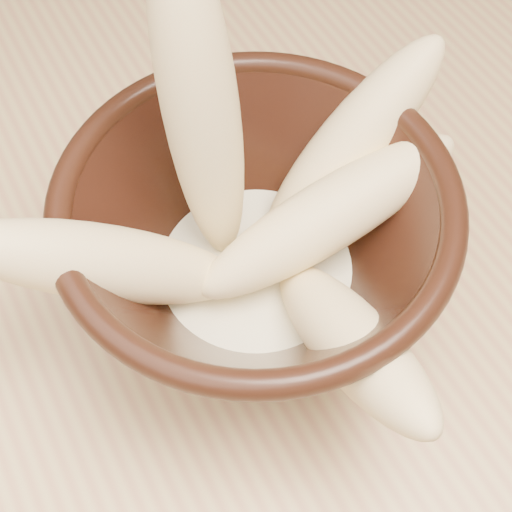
% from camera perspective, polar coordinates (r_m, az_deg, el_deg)
% --- Properties ---
extents(table, '(1.20, 0.80, 0.75)m').
position_cam_1_polar(table, '(0.57, 2.28, -6.32)').
color(table, '#D8B977').
rests_on(table, ground).
extents(bowl, '(0.23, 0.23, 0.13)m').
position_cam_1_polar(bowl, '(0.43, 0.00, 0.77)').
color(bowl, black).
rests_on(bowl, table).
extents(milk_puddle, '(0.13, 0.13, 0.02)m').
position_cam_1_polar(milk_puddle, '(0.46, 0.00, -1.37)').
color(milk_puddle, '#F1EAC1').
rests_on(milk_puddle, bowl).
extents(banana_upright, '(0.05, 0.10, 0.22)m').
position_cam_1_polar(banana_upright, '(0.40, -4.46, 11.71)').
color(banana_upright, '#EFCE8D').
rests_on(banana_upright, bowl).
extents(banana_left, '(0.17, 0.08, 0.14)m').
position_cam_1_polar(banana_left, '(0.40, -11.49, -0.60)').
color(banana_left, '#EFCE8D').
rests_on(banana_left, bowl).
extents(banana_right, '(0.16, 0.07, 0.13)m').
position_cam_1_polar(banana_right, '(0.45, 7.63, 8.89)').
color(banana_right, '#EFCE8D').
rests_on(banana_right, bowl).
extents(banana_across, '(0.18, 0.04, 0.08)m').
position_cam_1_polar(banana_across, '(0.43, 5.80, 3.22)').
color(banana_across, '#EFCE8D').
rests_on(banana_across, bowl).
extents(banana_front, '(0.05, 0.17, 0.11)m').
position_cam_1_polar(banana_front, '(0.39, 7.55, -6.70)').
color(banana_front, '#EFCE8D').
rests_on(banana_front, bowl).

